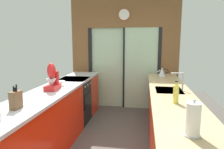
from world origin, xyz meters
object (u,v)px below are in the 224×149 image
object	(u,v)px
oven_range	(74,101)
kettle	(162,72)
mixing_bowl	(61,83)
paper_towel_roll	(193,120)
stand_mixer	(52,80)
soap_bottle	(176,94)
knife_block	(16,100)

from	to	relation	value
oven_range	kettle	xyz separation A→B (m)	(1.80, 0.62, 0.56)
mixing_bowl	paper_towel_roll	bearing A→B (deg)	-41.72
mixing_bowl	stand_mixer	bearing A→B (deg)	-90.00
soap_bottle	stand_mixer	bearing A→B (deg)	167.32
knife_block	soap_bottle	xyz separation A→B (m)	(1.78, 0.50, 0.02)
mixing_bowl	soap_bottle	distance (m)	1.92
knife_block	paper_towel_roll	bearing A→B (deg)	-11.93
paper_towel_roll	stand_mixer	bearing A→B (deg)	144.35
knife_block	oven_range	bearing A→B (deg)	90.56
paper_towel_roll	oven_range	bearing A→B (deg)	128.51
oven_range	stand_mixer	size ratio (longest dim) A/B	2.19
oven_range	stand_mixer	distance (m)	1.17
kettle	knife_block	bearing A→B (deg)	-125.47
soap_bottle	paper_towel_roll	world-z (taller)	paper_towel_roll
mixing_bowl	soap_bottle	size ratio (longest dim) A/B	0.52
kettle	soap_bottle	bearing A→B (deg)	-90.07
mixing_bowl	kettle	bearing A→B (deg)	35.91
kettle	paper_towel_roll	size ratio (longest dim) A/B	0.82
stand_mixer	soap_bottle	bearing A→B (deg)	-12.68
mixing_bowl	knife_block	distance (m)	1.21
knife_block	stand_mixer	xyz separation A→B (m)	(-0.00, 0.90, 0.06)
stand_mixer	soap_bottle	size ratio (longest dim) A/B	1.54
oven_range	soap_bottle	bearing A→B (deg)	-37.59
knife_block	stand_mixer	size ratio (longest dim) A/B	0.66
knife_block	stand_mixer	distance (m)	0.90
knife_block	kettle	bearing A→B (deg)	54.53
stand_mixer	knife_block	bearing A→B (deg)	-90.00
knife_block	soap_bottle	bearing A→B (deg)	15.69
soap_bottle	knife_block	bearing A→B (deg)	-164.31
oven_range	knife_block	bearing A→B (deg)	-89.44
kettle	soap_bottle	xyz separation A→B (m)	(-0.00, -2.00, 0.02)
knife_block	soap_bottle	size ratio (longest dim) A/B	1.02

